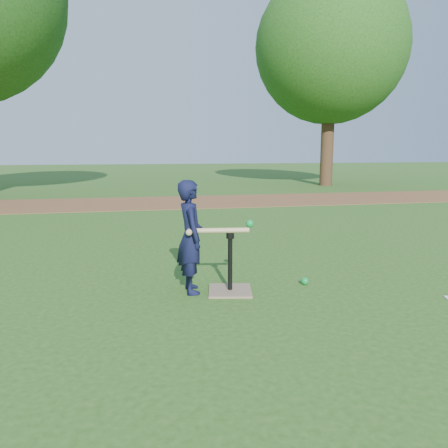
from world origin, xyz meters
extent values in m
plane|color=#285116|center=(0.00, 0.00, 0.00)|extent=(80.00, 80.00, 0.00)
cube|color=brown|center=(0.00, 7.50, 0.01)|extent=(24.00, 3.00, 0.01)
imported|color=black|center=(-0.60, -0.16, 0.57)|extent=(0.29, 0.42, 1.14)
sphere|color=#0D9338|center=(0.62, -0.19, 0.04)|extent=(0.08, 0.08, 0.08)
cube|color=#8A7057|center=(-0.21, -0.25, 0.01)|extent=(0.50, 0.50, 0.02)
cylinder|color=black|center=(-0.21, -0.25, 0.30)|extent=(0.05, 0.05, 0.55)
cylinder|color=black|center=(-0.21, -0.25, 0.58)|extent=(0.08, 0.08, 0.06)
cylinder|color=tan|center=(-0.33, -0.27, 0.64)|extent=(0.60, 0.13, 0.05)
sphere|color=tan|center=(-0.63, -0.31, 0.64)|extent=(0.06, 0.06, 0.06)
sphere|color=#0D9338|center=(-0.02, -0.27, 0.70)|extent=(0.08, 0.08, 0.08)
cylinder|color=#382316|center=(6.50, 12.00, 1.71)|extent=(0.50, 0.50, 3.42)
sphere|color=#285B19|center=(6.50, 12.00, 5.30)|extent=(5.80, 5.80, 5.80)
camera|label=1|loc=(-1.15, -4.41, 1.43)|focal=35.00mm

